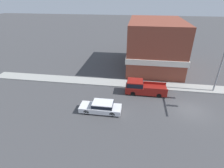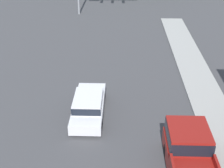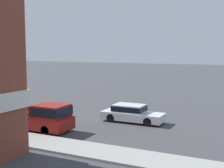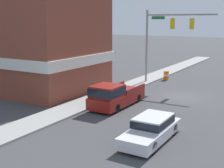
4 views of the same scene
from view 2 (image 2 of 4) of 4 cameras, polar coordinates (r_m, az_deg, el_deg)
The scene contains 2 objects.
car_lead at distance 18.68m, azimuth -4.31°, elevation -3.79°, with size 1.77×4.88×1.36m.
pickup_truck_parked at distance 15.04m, azimuth 14.20°, elevation -13.10°, with size 2.04×5.62×1.89m.
Camera 2 is at (0.04, -5.07, 10.77)m, focal length 50.00 mm.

